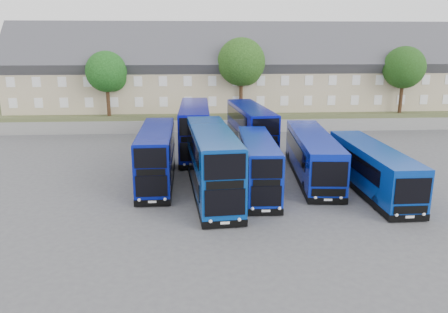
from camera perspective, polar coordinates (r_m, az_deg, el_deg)
ground at (r=30.06m, az=3.37°, el=-6.00°), size 120.00×120.00×0.00m
retaining_wall at (r=52.94m, az=0.20°, el=3.99°), size 70.00×0.40×1.50m
earth_bank at (r=62.73m, az=-0.43°, el=5.92°), size 80.00×20.00×2.00m
terrace_row at (r=58.40m, az=2.79°, el=10.77°), size 60.00×10.40×11.20m
dd_front_left at (r=33.87m, az=-8.79°, el=-0.09°), size 2.58×10.62×4.20m
dd_front_mid at (r=30.64m, az=-1.52°, el=-1.01°), size 3.68×12.04×4.72m
dd_front_right at (r=31.71m, az=4.43°, el=-1.28°), size 2.54×9.86×3.89m
dd_rear_left at (r=42.44m, az=-3.86°, el=3.42°), size 2.84×11.91×4.72m
dd_rear_right at (r=42.69m, az=3.49°, el=3.39°), size 3.77×11.71×4.58m
coach_east_a at (r=35.76m, az=11.46°, el=0.03°), size 3.81×13.06×3.52m
coach_east_b at (r=33.62m, az=18.72°, el=-1.62°), size 2.68×12.11×3.30m
tree_west at (r=54.09m, az=-14.94°, el=10.47°), size 4.80×4.80×7.65m
tree_mid at (r=53.85m, az=2.42°, el=12.01°), size 5.76×5.76×9.18m
tree_east at (r=58.99m, az=22.52°, el=10.51°), size 5.12×5.12×8.16m
tree_far at (r=67.92m, az=24.59°, el=11.00°), size 5.44×5.44×8.67m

